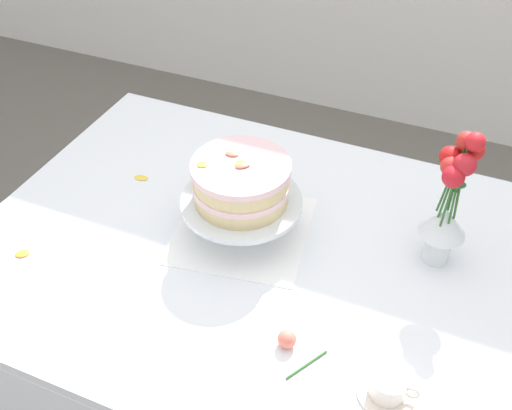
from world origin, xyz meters
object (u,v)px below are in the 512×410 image
(teacup, at_px, (388,388))
(fallen_rose, at_px, (288,340))
(dining_table, at_px, (262,284))
(flower_vase, at_px, (450,202))
(layer_cake, at_px, (241,182))
(cake_stand, at_px, (242,205))

(teacup, distance_m, fallen_rose, 0.21)
(dining_table, height_order, flower_vase, flower_vase)
(flower_vase, relative_size, teacup, 3.04)
(flower_vase, height_order, teacup, flower_vase)
(dining_table, relative_size, layer_cake, 6.09)
(layer_cake, distance_m, flower_vase, 0.46)
(layer_cake, height_order, fallen_rose, layer_cake)
(fallen_rose, bearing_deg, layer_cake, 129.09)
(dining_table, xyz_separation_m, layer_cake, (-0.08, 0.07, 0.25))
(cake_stand, height_order, fallen_rose, cake_stand)
(flower_vase, bearing_deg, cake_stand, -168.69)
(fallen_rose, bearing_deg, dining_table, 124.38)
(fallen_rose, bearing_deg, cake_stand, 129.09)
(layer_cake, xyz_separation_m, teacup, (0.44, -0.31, -0.13))
(dining_table, height_order, layer_cake, layer_cake)
(layer_cake, bearing_deg, teacup, -35.18)
(flower_vase, bearing_deg, teacup, -92.37)
(dining_table, xyz_separation_m, teacup, (0.36, -0.24, 0.12))
(layer_cake, bearing_deg, dining_table, -39.37)
(cake_stand, distance_m, fallen_rose, 0.36)
(fallen_rose, bearing_deg, teacup, -8.35)
(teacup, bearing_deg, layer_cake, 144.82)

